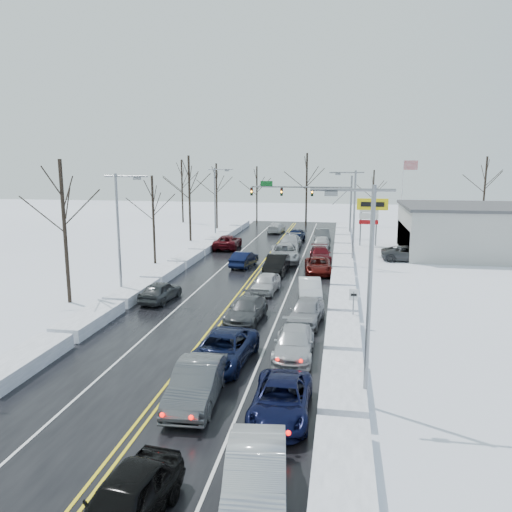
% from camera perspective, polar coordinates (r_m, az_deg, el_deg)
% --- Properties ---
extents(ground, '(160.00, 160.00, 0.00)m').
position_cam_1_polar(ground, '(39.38, -1.28, -3.69)').
color(ground, white).
rests_on(ground, ground).
extents(road_surface, '(14.00, 84.00, 0.01)m').
position_cam_1_polar(road_surface, '(41.29, -0.75, -3.00)').
color(road_surface, black).
rests_on(road_surface, ground).
extents(snow_bank_left, '(1.89, 72.00, 0.77)m').
position_cam_1_polar(snow_bank_left, '(43.28, -10.70, -2.54)').
color(snow_bank_left, white).
rests_on(snow_bank_left, ground).
extents(snow_bank_right, '(1.89, 72.00, 0.77)m').
position_cam_1_polar(snow_bank_right, '(40.64, 9.86, -3.39)').
color(snow_bank_right, white).
rests_on(snow_bank_right, ground).
extents(traffic_signal_mast, '(13.28, 0.39, 8.00)m').
position_cam_1_polar(traffic_signal_mast, '(65.67, 6.38, 6.94)').
color(traffic_signal_mast, slate).
rests_on(traffic_signal_mast, ground).
extents(tires_plus_sign, '(3.20, 0.34, 6.00)m').
position_cam_1_polar(tires_plus_sign, '(53.73, 13.15, 5.35)').
color(tires_plus_sign, slate).
rests_on(tires_plus_sign, ground).
extents(used_vehicles_sign, '(2.20, 0.22, 4.65)m').
position_cam_1_polar(used_vehicles_sign, '(59.86, 12.76, 4.29)').
color(used_vehicles_sign, slate).
rests_on(used_vehicles_sign, ground).
extents(speed_limit_sign, '(0.55, 0.09, 2.35)m').
position_cam_1_polar(speed_limit_sign, '(30.57, 11.08, -5.03)').
color(speed_limit_sign, slate).
rests_on(speed_limit_sign, ground).
extents(flagpole, '(1.87, 1.20, 10.00)m').
position_cam_1_polar(flagpole, '(67.99, 16.48, 7.08)').
color(flagpole, silver).
rests_on(flagpole, ground).
extents(dealership_building, '(20.40, 12.40, 5.30)m').
position_cam_1_polar(dealership_building, '(58.32, 26.28, 2.61)').
color(dealership_building, '#A5A5A0').
rests_on(dealership_building, ground).
extents(streetlight_se, '(3.20, 0.25, 9.00)m').
position_cam_1_polar(streetlight_se, '(19.97, 12.33, -2.67)').
color(streetlight_se, slate).
rests_on(streetlight_se, ground).
extents(streetlight_ne, '(3.20, 0.25, 9.00)m').
position_cam_1_polar(streetlight_ne, '(47.65, 10.92, 5.15)').
color(streetlight_ne, slate).
rests_on(streetlight_ne, ground).
extents(streetlight_sw, '(3.20, 0.25, 9.00)m').
position_cam_1_polar(streetlight_sw, '(37.16, -15.21, 3.39)').
color(streetlight_sw, slate).
rests_on(streetlight_sw, ground).
extents(streetlight_nw, '(3.20, 0.25, 9.00)m').
position_cam_1_polar(streetlight_nw, '(63.53, -4.55, 6.69)').
color(streetlight_nw, slate).
rests_on(streetlight_nw, ground).
extents(tree_left_b, '(4.00, 4.00, 10.00)m').
position_cam_1_polar(tree_left_b, '(36.73, -21.21, 5.59)').
color(tree_left_b, '#2D231C').
rests_on(tree_left_b, ground).
extents(tree_left_c, '(3.40, 3.40, 8.50)m').
position_cam_1_polar(tree_left_c, '(48.94, -11.71, 6.00)').
color(tree_left_c, '#2D231C').
rests_on(tree_left_c, ground).
extents(tree_left_d, '(4.20, 4.20, 10.50)m').
position_cam_1_polar(tree_left_d, '(62.28, -7.65, 8.41)').
color(tree_left_d, '#2D231C').
rests_on(tree_left_d, ground).
extents(tree_left_e, '(3.80, 3.80, 9.50)m').
position_cam_1_polar(tree_left_e, '(73.75, -4.54, 8.30)').
color(tree_left_e, '#2D231C').
rests_on(tree_left_e, ground).
extents(tree_far_a, '(4.00, 4.00, 10.00)m').
position_cam_1_polar(tree_far_a, '(81.50, -8.47, 8.70)').
color(tree_far_a, '#2D231C').
rests_on(tree_far_a, ground).
extents(tree_far_b, '(3.60, 3.60, 9.00)m').
position_cam_1_polar(tree_far_b, '(79.62, 0.10, 8.27)').
color(tree_far_b, '#2D231C').
rests_on(tree_far_b, ground).
extents(tree_far_c, '(4.40, 4.40, 11.00)m').
position_cam_1_polar(tree_far_c, '(76.63, 5.83, 9.16)').
color(tree_far_c, '#2D231C').
rests_on(tree_far_c, ground).
extents(tree_far_d, '(3.40, 3.40, 8.50)m').
position_cam_1_polar(tree_far_d, '(78.16, 13.28, 7.68)').
color(tree_far_d, '#2D231C').
rests_on(tree_far_d, ground).
extents(tree_far_e, '(4.20, 4.20, 10.50)m').
position_cam_1_polar(tree_far_e, '(81.14, 24.76, 8.07)').
color(tree_far_e, '#2D231C').
rests_on(tree_far_e, ground).
extents(queued_car_1, '(2.01, 5.15, 1.67)m').
position_cam_1_polar(queued_car_1, '(21.78, -6.77, -16.25)').
color(queued_car_1, '#45484B').
rests_on(queued_car_1, ground).
extents(queued_car_2, '(3.06, 5.72, 1.53)m').
position_cam_1_polar(queued_car_2, '(25.26, -3.82, -12.23)').
color(queued_car_2, black).
rests_on(queued_car_2, ground).
extents(queued_car_3, '(2.37, 5.03, 1.42)m').
position_cam_1_polar(queued_car_3, '(31.59, -1.10, -7.39)').
color(queued_car_3, '#3E4043').
rests_on(queued_car_3, ground).
extents(queued_car_4, '(2.04, 4.34, 1.44)m').
position_cam_1_polar(queued_car_4, '(38.22, 1.15, -4.14)').
color(queued_car_4, silver).
rests_on(queued_car_4, ground).
extents(queued_car_5, '(1.94, 5.07, 1.65)m').
position_cam_1_polar(queued_car_5, '(44.56, 2.37, -1.98)').
color(queued_car_5, black).
rests_on(queued_car_5, ground).
extents(queued_car_6, '(3.48, 6.47, 1.72)m').
position_cam_1_polar(queued_car_6, '(49.69, 3.28, -0.64)').
color(queued_car_6, '#9FA3A7').
rests_on(queued_car_6, ground).
extents(queued_car_7, '(2.39, 5.62, 1.62)m').
position_cam_1_polar(queued_car_7, '(56.41, 3.90, 0.74)').
color(queued_car_7, '#A1A5A9').
rests_on(queued_car_7, ground).
extents(queued_car_8, '(2.51, 4.95, 1.61)m').
position_cam_1_polar(queued_car_8, '(61.80, 4.51, 1.62)').
color(queued_car_8, black).
rests_on(queued_car_8, ground).
extents(queued_car_9, '(2.36, 5.21, 1.66)m').
position_cam_1_polar(queued_car_9, '(16.29, -0.05, -26.54)').
color(queued_car_9, '#A1A4A9').
rests_on(queued_car_9, ground).
extents(queued_car_10, '(2.34, 4.97, 1.37)m').
position_cam_1_polar(queued_car_10, '(20.65, 2.86, -17.79)').
color(queued_car_10, black).
rests_on(queued_car_10, ground).
extents(queued_car_11, '(2.06, 4.89, 1.41)m').
position_cam_1_polar(queued_car_11, '(26.29, 4.34, -11.28)').
color(queued_car_11, '#ACAFB4').
rests_on(queued_car_11, ground).
extents(queued_car_12, '(2.36, 4.80, 1.57)m').
position_cam_1_polar(queued_car_12, '(31.19, 5.76, -7.69)').
color(queued_car_12, gray).
rests_on(queued_car_12, ground).
extents(queued_car_13, '(2.07, 4.68, 1.49)m').
position_cam_1_polar(queued_car_13, '(36.50, 6.15, -4.93)').
color(queued_car_13, silver).
rests_on(queued_car_13, ground).
extents(queued_car_14, '(2.74, 5.14, 1.38)m').
position_cam_1_polar(queued_car_14, '(44.91, 7.09, -1.95)').
color(queued_car_14, '#490C09').
rests_on(queued_car_14, ground).
extents(queued_car_15, '(2.48, 5.09, 1.43)m').
position_cam_1_polar(queued_car_15, '(50.24, 7.34, -0.58)').
color(queued_car_15, '#48090F').
rests_on(queued_car_15, ground).
extents(queued_car_16, '(1.92, 4.50, 1.52)m').
position_cam_1_polar(queued_car_16, '(56.80, 7.44, 0.74)').
color(queued_car_16, silver).
rests_on(queued_car_16, ground).
extents(queued_car_17, '(2.29, 5.03, 1.60)m').
position_cam_1_polar(queued_car_17, '(61.98, 7.53, 1.59)').
color(queued_car_17, '#3D3F42').
rests_on(queued_car_17, ground).
extents(oncoming_car_0, '(2.13, 4.59, 1.46)m').
position_cam_1_polar(oncoming_car_0, '(47.33, -1.37, -1.21)').
color(oncoming_car_0, black).
rests_on(oncoming_car_0, ground).
extents(oncoming_car_1, '(2.75, 5.70, 1.57)m').
position_cam_1_polar(oncoming_car_1, '(57.03, -3.24, 0.86)').
color(oncoming_car_1, '#45090E').
rests_on(oncoming_car_1, ground).
extents(oncoming_car_2, '(2.32, 4.99, 1.41)m').
position_cam_1_polar(oncoming_car_2, '(69.56, 2.31, 2.68)').
color(oncoming_car_2, silver).
rests_on(oncoming_car_2, ground).
extents(oncoming_car_3, '(2.21, 4.48, 1.47)m').
position_cam_1_polar(oncoming_car_3, '(36.48, -10.82, -5.07)').
color(oncoming_car_3, '#3A3C3E').
rests_on(oncoming_car_3, ground).
extents(parked_car_0, '(5.44, 2.54, 1.51)m').
position_cam_1_polar(parked_car_0, '(52.24, 17.04, -0.54)').
color(parked_car_0, '#3A3C3E').
rests_on(parked_car_0, ground).
extents(parked_car_1, '(2.44, 4.96, 1.39)m').
position_cam_1_polar(parked_car_1, '(54.04, 19.73, -0.33)').
color(parked_car_1, '#444649').
rests_on(parked_car_1, ground).
extents(parked_car_2, '(2.38, 4.93, 1.62)m').
position_cam_1_polar(parked_car_2, '(61.91, 16.92, 1.19)').
color(parked_car_2, '#A0A2A8').
rests_on(parked_car_2, ground).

